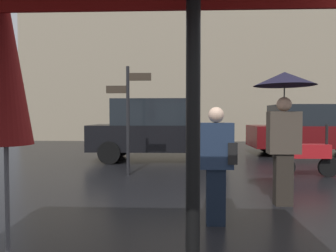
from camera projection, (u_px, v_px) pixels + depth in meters
folded_patio_umbrella_far at (5, 67)px, 2.43m from camera, size 0.43×0.43×2.60m
pedestrian_with_umbrella at (284, 104)px, 4.79m from camera, size 0.96×0.96×2.13m
pedestrian_with_bag at (217, 158)px, 3.95m from camera, size 0.48×0.24×1.55m
parked_scooter at (305, 153)px, 7.05m from camera, size 1.46×0.32×1.23m
parked_car_left at (156, 130)px, 9.67m from camera, size 4.26×1.82×1.95m
parked_car_right at (312, 130)px, 10.95m from camera, size 4.53×1.91×1.83m
street_signpost at (128, 109)px, 7.21m from camera, size 1.08×0.08×2.61m
building_block at (183, 1)px, 17.77m from camera, size 18.62×2.50×16.42m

